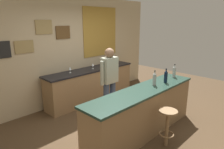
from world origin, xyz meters
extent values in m
plane|color=#4C3823|center=(0.00, 0.00, 0.00)|extent=(10.00, 10.00, 0.00)
cube|color=tan|center=(0.00, 2.03, 1.40)|extent=(6.00, 0.06, 2.80)
cube|color=black|center=(-1.70, 1.99, 1.60)|extent=(0.41, 0.02, 0.35)
cube|color=#997F4C|center=(-1.20, 1.99, 1.62)|extent=(0.42, 0.02, 0.28)
cube|color=#997F4C|center=(-0.70, 1.99, 2.03)|extent=(0.41, 0.02, 0.32)
cube|color=brown|center=(-0.20, 1.99, 1.89)|extent=(0.40, 0.02, 0.32)
cube|color=#A87F33|center=(1.07, 1.99, 1.85)|extent=(1.26, 0.02, 1.40)
cube|color=olive|center=(0.00, -0.40, 0.44)|extent=(2.71, 0.57, 0.88)
cube|color=#1E382D|center=(0.00, -0.40, 0.90)|extent=(2.76, 0.60, 0.04)
cube|color=olive|center=(0.40, 1.65, 0.43)|extent=(2.67, 0.53, 0.86)
cube|color=black|center=(0.40, 1.65, 0.88)|extent=(2.72, 0.56, 0.04)
cylinder|color=#384766|center=(0.08, 0.51, 0.43)|extent=(0.13, 0.13, 0.86)
cylinder|color=#384766|center=(-0.12, 0.51, 0.43)|extent=(0.13, 0.13, 0.86)
cube|color=#9EA38E|center=(-0.02, 0.51, 1.14)|extent=(0.36, 0.20, 0.56)
sphere|color=brown|center=(-0.02, 0.51, 1.51)|extent=(0.21, 0.21, 0.21)
cylinder|color=#9EA38E|center=(0.20, 0.51, 1.11)|extent=(0.08, 0.08, 0.52)
cylinder|color=#9EA38E|center=(-0.24, 0.51, 1.11)|extent=(0.08, 0.08, 0.52)
cylinder|color=olive|center=(-0.04, -0.95, 0.32)|extent=(0.06, 0.06, 0.65)
torus|color=olive|center=(-0.04, -0.95, 0.22)|extent=(0.26, 0.26, 0.02)
cylinder|color=olive|center=(-0.04, -0.95, 0.66)|extent=(0.32, 0.32, 0.03)
cylinder|color=#999E99|center=(0.35, -0.39, 1.02)|extent=(0.07, 0.07, 0.20)
sphere|color=#999E99|center=(0.35, -0.39, 1.13)|extent=(0.07, 0.07, 0.07)
cylinder|color=#999E99|center=(0.35, -0.39, 1.17)|extent=(0.03, 0.03, 0.09)
cylinder|color=black|center=(0.35, -0.39, 1.22)|extent=(0.03, 0.03, 0.02)
cylinder|color=black|center=(0.66, -0.47, 1.02)|extent=(0.07, 0.07, 0.20)
sphere|color=black|center=(0.66, -0.47, 1.13)|extent=(0.07, 0.07, 0.07)
cylinder|color=black|center=(0.66, -0.47, 1.17)|extent=(0.03, 0.03, 0.09)
cylinder|color=black|center=(0.66, -0.47, 1.22)|extent=(0.03, 0.03, 0.02)
cylinder|color=#999E99|center=(1.17, -0.39, 1.02)|extent=(0.07, 0.07, 0.20)
sphere|color=#999E99|center=(1.17, -0.39, 1.13)|extent=(0.07, 0.07, 0.07)
cylinder|color=#999E99|center=(1.17, -0.39, 1.17)|extent=(0.03, 0.03, 0.09)
cylinder|color=black|center=(1.17, -0.39, 1.22)|extent=(0.03, 0.03, 0.02)
cylinder|color=silver|center=(-0.24, 1.70, 0.90)|extent=(0.06, 0.06, 0.00)
cylinder|color=silver|center=(-0.24, 1.70, 0.94)|extent=(0.01, 0.01, 0.07)
cone|color=silver|center=(-0.24, 1.70, 1.02)|extent=(0.07, 0.07, 0.08)
cylinder|color=silver|center=(0.45, 1.63, 0.90)|extent=(0.06, 0.06, 0.00)
cylinder|color=silver|center=(0.45, 1.63, 0.94)|extent=(0.01, 0.01, 0.07)
cone|color=silver|center=(0.45, 1.63, 1.02)|extent=(0.07, 0.07, 0.08)
cylinder|color=silver|center=(1.35, 1.73, 0.90)|extent=(0.06, 0.06, 0.00)
cylinder|color=silver|center=(1.35, 1.73, 0.94)|extent=(0.01, 0.01, 0.07)
cone|color=silver|center=(1.35, 1.73, 1.02)|extent=(0.07, 0.07, 0.08)
cylinder|color=silver|center=(0.85, 1.70, 0.95)|extent=(0.08, 0.08, 0.09)
torus|color=silver|center=(0.91, 1.70, 0.95)|extent=(0.06, 0.01, 0.06)
camera|label=1|loc=(-2.99, -2.49, 2.20)|focal=32.17mm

